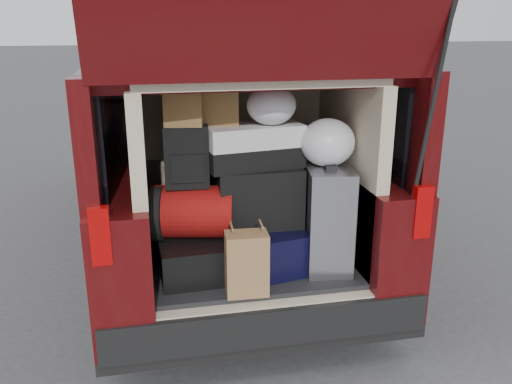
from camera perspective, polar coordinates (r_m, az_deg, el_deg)
ground at (r=3.61m, az=0.14°, el=-16.63°), size 80.00×80.00×0.00m
minivan at (r=4.93m, az=-4.28°, el=4.62°), size 1.90×5.35×2.77m
load_floor at (r=3.69m, az=-0.74°, el=-10.73°), size 1.24×1.05×0.55m
black_hardshell at (r=3.37m, az=-6.74°, el=-6.44°), size 0.44×0.58×0.22m
navy_hardshell at (r=3.42m, az=0.24°, el=-5.51°), size 0.60×0.69×0.27m
silver_roller at (r=3.36m, az=7.43°, el=-2.66°), size 0.32×0.46×0.64m
kraft_bag at (r=3.05m, az=-0.99°, el=-7.55°), size 0.24×0.16×0.36m
red_duffel at (r=3.27m, az=-6.71°, el=-2.04°), size 0.54×0.41×0.32m
black_soft_case at (r=3.32m, az=0.30°, el=-0.42°), size 0.51×0.31×0.37m
backpack at (r=3.18m, az=-7.34°, el=3.78°), size 0.27×0.17×0.37m
twotone_duffel at (r=3.26m, az=-0.37°, el=4.92°), size 0.61×0.38×0.26m
grocery_sack_lower at (r=3.13m, az=-7.59°, el=8.75°), size 0.24×0.21×0.19m
grocery_sack_upper at (r=3.23m, az=-3.65°, el=8.94°), size 0.23×0.20×0.20m
plastic_bag_center at (r=3.19m, az=1.63°, el=9.13°), size 0.30×0.28×0.23m
plastic_bag_right at (r=3.26m, az=7.53°, el=5.19°), size 0.34×0.32×0.29m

